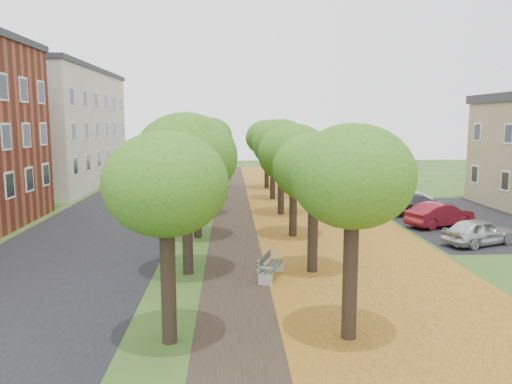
{
  "coord_description": "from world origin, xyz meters",
  "views": [
    {
      "loc": [
        -0.57,
        -12.63,
        5.83
      ],
      "look_at": [
        0.64,
        10.43,
        2.5
      ],
      "focal_mm": 35.0,
      "sensor_mm": 36.0,
      "label": 1
    }
  ],
  "objects": [
    {
      "name": "parking_lot",
      "position": [
        13.5,
        16.0,
        0.0
      ],
      "size": [
        9.0,
        16.0,
        0.01
      ],
      "primitive_type": "cube",
      "color": "black",
      "rests_on": "ground"
    },
    {
      "name": "car_grey",
      "position": [
        11.0,
        17.1,
        0.68
      ],
      "size": [
        4.84,
        2.33,
        1.36
      ],
      "primitive_type": "imported",
      "rotation": [
        0.0,
        0.0,
        1.48
      ],
      "color": "#2D2D31",
      "rests_on": "ground"
    },
    {
      "name": "tree_row_west",
      "position": [
        -2.2,
        15.0,
        4.28
      ],
      "size": [
        3.49,
        33.49,
        5.8
      ],
      "color": "black",
      "rests_on": "ground"
    },
    {
      "name": "ground",
      "position": [
        0.0,
        0.0,
        0.0
      ],
      "size": [
        120.0,
        120.0,
        0.0
      ],
      "primitive_type": "plane",
      "color": "#2D4C19",
      "rests_on": "ground"
    },
    {
      "name": "car_silver",
      "position": [
        11.14,
        9.74,
        0.63
      ],
      "size": [
        3.99,
        2.75,
        1.26
      ],
      "primitive_type": "imported",
      "rotation": [
        0.0,
        0.0,
        1.95
      ],
      "color": "silver",
      "rests_on": "ground"
    },
    {
      "name": "building_cream",
      "position": [
        -17.0,
        33.0,
        5.21
      ],
      "size": [
        10.3,
        20.3,
        10.4
      ],
      "color": "beige",
      "rests_on": "ground"
    },
    {
      "name": "car_red",
      "position": [
        11.0,
        13.84,
        0.67
      ],
      "size": [
        4.27,
        2.93,
        1.33
      ],
      "primitive_type": "imported",
      "rotation": [
        0.0,
        0.0,
        1.99
      ],
      "color": "maroon",
      "rests_on": "ground"
    },
    {
      "name": "tree_row_east",
      "position": [
        2.6,
        15.0,
        4.28
      ],
      "size": [
        3.49,
        33.49,
        5.8
      ],
      "color": "black",
      "rests_on": "ground"
    },
    {
      "name": "street_asphalt",
      "position": [
        -7.5,
        15.0,
        0.0
      ],
      "size": [
        8.0,
        70.0,
        0.01
      ],
      "primitive_type": "cube",
      "color": "black",
      "rests_on": "ground"
    },
    {
      "name": "car_white",
      "position": [
        11.0,
        20.99,
        0.67
      ],
      "size": [
        5.28,
        3.84,
        1.33
      ],
      "primitive_type": "imported",
      "rotation": [
        0.0,
        0.0,
        1.19
      ],
      "color": "silver",
      "rests_on": "ground"
    },
    {
      "name": "bench",
      "position": [
        0.88,
        5.24,
        0.45
      ],
      "size": [
        1.11,
        1.91,
        0.87
      ],
      "rotation": [
        0.0,
        0.0,
        1.23
      ],
      "color": "#2A352D",
      "rests_on": "ground"
    },
    {
      "name": "footpath",
      "position": [
        0.0,
        15.0,
        0.0
      ],
      "size": [
        3.2,
        70.0,
        0.01
      ],
      "primitive_type": "cube",
      "color": "black",
      "rests_on": "ground"
    },
    {
      "name": "leaf_verge",
      "position": [
        5.0,
        15.0,
        0.01
      ],
      "size": [
        7.5,
        70.0,
        0.01
      ],
      "primitive_type": "cube",
      "color": "#AE7220",
      "rests_on": "ground"
    }
  ]
}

